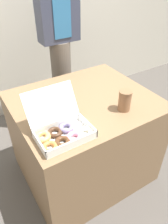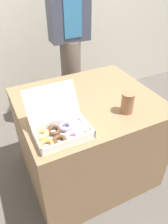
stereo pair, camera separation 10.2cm
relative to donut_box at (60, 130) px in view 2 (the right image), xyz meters
name	(u,v)px [view 2 (the right image)]	position (x,y,z in m)	size (l,w,h in m)	color
ground_plane	(87,169)	(0.31, 0.27, -0.81)	(14.00, 14.00, 0.00)	#4C4742
table	(87,139)	(0.31, 0.27, -0.42)	(1.01, 0.87, 0.77)	brown
donut_box	(60,130)	(0.00, 0.00, 0.00)	(0.35, 0.33, 0.24)	white
coffee_cup	(127,103)	(0.48, 0.02, 0.04)	(0.09, 0.09, 0.14)	#8C6042
person_customer	(70,38)	(0.49, 0.98, 0.19)	(0.36, 0.21, 1.79)	#665B51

